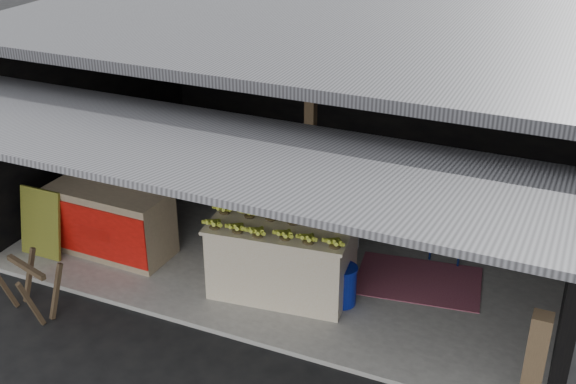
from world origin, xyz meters
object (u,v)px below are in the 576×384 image
at_px(white_crate, 321,219).
at_px(sawhorse, 29,283).
at_px(banana_table, 283,256).
at_px(plastic_chair, 454,215).
at_px(neighbor_stall, 111,217).
at_px(water_barrel, 343,286).

height_order(white_crate, sawhorse, white_crate).
bearing_deg(banana_table, plastic_chair, 38.09).
relative_size(white_crate, neighbor_stall, 0.62).
relative_size(neighbor_stall, sawhorse, 2.27).
height_order(sawhorse, plastic_chair, plastic_chair).
distance_m(banana_table, sawhorse, 2.91).
bearing_deg(plastic_chair, white_crate, -151.79).
xyz_separation_m(banana_table, plastic_chair, (1.66, 1.65, 0.11)).
distance_m(neighbor_stall, sawhorse, 1.49).
relative_size(banana_table, water_barrel, 3.82).
bearing_deg(neighbor_stall, sawhorse, -90.96).
bearing_deg(plastic_chair, neighbor_stall, -152.76).
height_order(banana_table, white_crate, white_crate).
distance_m(white_crate, neighbor_stall, 2.71).
bearing_deg(banana_table, water_barrel, -6.18).
xyz_separation_m(white_crate, neighbor_stall, (-2.50, -1.03, -0.01)).
height_order(white_crate, water_barrel, white_crate).
distance_m(white_crate, water_barrel, 1.19).
bearing_deg(sawhorse, water_barrel, 41.59).
bearing_deg(plastic_chair, water_barrel, -114.53).
distance_m(neighbor_stall, water_barrel, 3.17).
bearing_deg(neighbor_stall, white_crate, 23.58).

